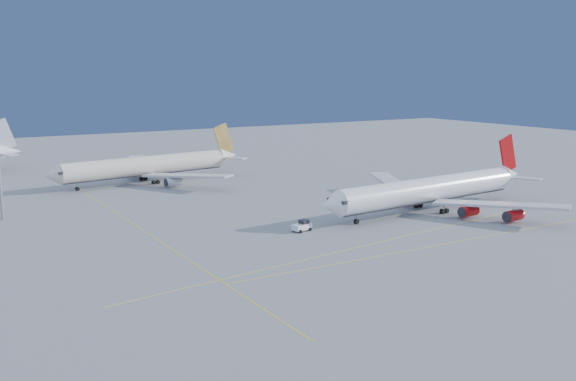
# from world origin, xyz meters

# --- Properties ---
(ground) EXTENTS (500.00, 500.00, 0.00)m
(ground) POSITION_xyz_m (0.00, 0.00, 0.00)
(ground) COLOR slate
(ground) RESTS_ON ground
(taxiway_lines) EXTENTS (118.86, 140.00, 0.02)m
(taxiway_lines) POSITION_xyz_m (-14.71, 6.34, 0.01)
(taxiway_lines) COLOR yellow
(taxiway_lines) RESTS_ON ground
(airliner_virgin) EXTENTS (69.08, 61.81, 17.03)m
(airliner_virgin) POSITION_xyz_m (27.68, 10.74, 5.14)
(airliner_virgin) COLOR white
(airliner_virgin) RESTS_ON ground
(airliner_etihad) EXTENTS (64.61, 59.14, 16.89)m
(airliner_etihad) POSITION_xyz_m (-18.24, 85.50, 5.14)
(airliner_etihad) COLOR beige
(airliner_etihad) RESTS_ON ground
(pushback_tug) EXTENTS (4.56, 3.33, 2.36)m
(pushback_tug) POSITION_xyz_m (-10.95, 9.26, 1.10)
(pushback_tug) COLOR white
(pushback_tug) RESTS_ON ground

